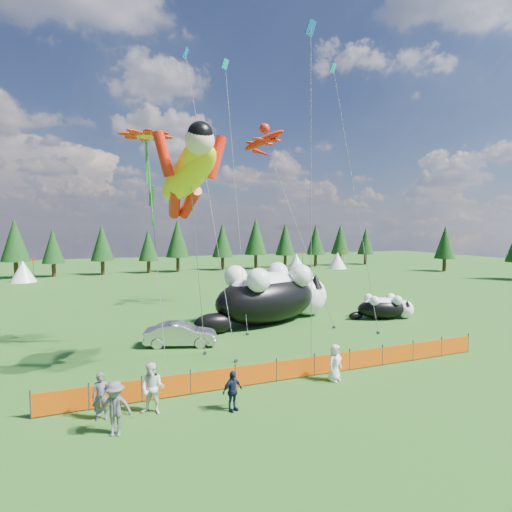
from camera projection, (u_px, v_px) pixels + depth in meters
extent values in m
plane|color=#0C370A|center=(270.00, 359.00, 21.60)|extent=(160.00, 160.00, 0.00)
cylinder|color=#262626|center=(30.00, 405.00, 14.79)|extent=(0.06, 0.06, 1.10)
cylinder|color=#262626|center=(89.00, 396.00, 15.51)|extent=(0.06, 0.06, 1.10)
cylinder|color=#262626|center=(142.00, 389.00, 16.24)|extent=(0.06, 0.06, 1.10)
cylinder|color=#262626|center=(191.00, 382.00, 16.96)|extent=(0.06, 0.06, 1.10)
cylinder|color=#262626|center=(235.00, 376.00, 17.69)|extent=(0.06, 0.06, 1.10)
cylinder|color=#262626|center=(276.00, 370.00, 18.41)|extent=(0.06, 0.06, 1.10)
cylinder|color=#262626|center=(314.00, 365.00, 19.14)|extent=(0.06, 0.06, 1.10)
cylinder|color=#262626|center=(350.00, 360.00, 19.86)|extent=(0.06, 0.06, 1.10)
cylinder|color=#262626|center=(382.00, 355.00, 20.58)|extent=(0.06, 0.06, 1.10)
cylinder|color=#262626|center=(413.00, 351.00, 21.31)|extent=(0.06, 0.06, 1.10)
cylinder|color=#262626|center=(441.00, 347.00, 22.03)|extent=(0.06, 0.06, 1.10)
cylinder|color=#262626|center=(468.00, 343.00, 22.76)|extent=(0.06, 0.06, 1.10)
cube|color=#D74B04|center=(60.00, 402.00, 15.16)|extent=(2.00, 0.04, 0.90)
cube|color=#D74B04|center=(116.00, 394.00, 15.88)|extent=(2.00, 0.04, 0.90)
cube|color=#D74B04|center=(167.00, 387.00, 16.60)|extent=(2.00, 0.04, 0.90)
cube|color=#D74B04|center=(213.00, 380.00, 17.33)|extent=(2.00, 0.04, 0.90)
cube|color=#D74B04|center=(256.00, 374.00, 18.05)|extent=(2.00, 0.04, 0.90)
cube|color=#D74B04|center=(296.00, 368.00, 18.78)|extent=(2.00, 0.04, 0.90)
cube|color=#D74B04|center=(332.00, 363.00, 19.50)|extent=(2.00, 0.04, 0.90)
cube|color=#D74B04|center=(366.00, 358.00, 20.23)|extent=(2.00, 0.04, 0.90)
cube|color=#D74B04|center=(398.00, 354.00, 20.95)|extent=(2.00, 0.04, 0.90)
cube|color=#D74B04|center=(427.00, 349.00, 21.67)|extent=(2.00, 0.04, 0.90)
cube|color=#D74B04|center=(455.00, 346.00, 22.40)|extent=(2.00, 0.04, 0.90)
ellipsoid|color=black|center=(268.00, 299.00, 29.75)|extent=(9.91, 6.87, 3.62)
ellipsoid|color=white|center=(268.00, 287.00, 29.69)|extent=(7.43, 5.03, 2.21)
sphere|color=white|center=(306.00, 295.00, 32.46)|extent=(3.21, 3.21, 3.21)
sphere|color=#F35E89|center=(318.00, 294.00, 33.33)|extent=(0.45, 0.45, 0.45)
ellipsoid|color=black|center=(214.00, 323.00, 26.75)|extent=(3.11, 2.23, 1.41)
cone|color=black|center=(316.00, 281.00, 31.63)|extent=(1.12, 1.12, 1.12)
cone|color=black|center=(298.00, 279.00, 33.10)|extent=(1.12, 1.12, 1.12)
sphere|color=white|center=(278.00, 273.00, 32.04)|extent=(1.69, 1.69, 1.69)
sphere|color=white|center=(301.00, 276.00, 30.04)|extent=(1.69, 1.69, 1.69)
sphere|color=white|center=(236.00, 277.00, 29.35)|extent=(1.69, 1.69, 1.69)
sphere|color=white|center=(258.00, 280.00, 27.35)|extent=(1.69, 1.69, 1.69)
ellipsoid|color=black|center=(382.00, 309.00, 31.18)|extent=(4.29, 2.78, 1.58)
ellipsoid|color=white|center=(382.00, 304.00, 31.15)|extent=(3.22, 2.02, 0.97)
sphere|color=white|center=(404.00, 309.00, 31.40)|extent=(1.40, 1.40, 1.40)
sphere|color=#F35E89|center=(412.00, 309.00, 31.47)|extent=(0.20, 0.20, 0.20)
ellipsoid|color=black|center=(356.00, 315.00, 30.97)|extent=(1.34, 0.90, 0.61)
cone|color=black|center=(407.00, 303.00, 30.94)|extent=(0.49, 0.49, 0.49)
cone|color=black|center=(402.00, 301.00, 31.78)|extent=(0.49, 0.49, 0.49)
sphere|color=white|center=(391.00, 298.00, 31.80)|extent=(0.74, 0.74, 0.74)
sphere|color=white|center=(397.00, 300.00, 30.67)|extent=(0.74, 0.74, 0.74)
sphere|color=white|center=(369.00, 298.00, 31.59)|extent=(0.74, 0.74, 0.74)
sphere|color=white|center=(375.00, 301.00, 30.46)|extent=(0.74, 0.74, 0.74)
imported|color=silver|center=(181.00, 334.00, 24.02)|extent=(4.51, 2.71, 1.40)
imported|color=#515155|center=(101.00, 396.00, 14.75)|extent=(0.67, 0.47, 1.76)
imported|color=silver|center=(152.00, 388.00, 15.22)|extent=(1.11, 0.96, 1.96)
imported|color=#121C33|center=(232.00, 391.00, 15.46)|extent=(1.03, 0.77, 1.57)
imported|color=#515155|center=(115.00, 408.00, 13.61)|extent=(1.35, 0.95, 1.89)
imported|color=silver|center=(335.00, 363.00, 18.48)|extent=(0.99, 0.84, 1.72)
cylinder|color=#595959|center=(197.00, 271.00, 20.52)|extent=(0.03, 0.03, 9.92)
cube|color=#262626|center=(205.00, 353.00, 22.38)|extent=(0.15, 0.15, 0.16)
cylinder|color=#595959|center=(295.00, 223.00, 31.58)|extent=(0.03, 0.03, 17.22)
cube|color=#262626|center=(334.00, 327.00, 28.25)|extent=(0.15, 0.15, 0.16)
cylinder|color=#595959|center=(156.00, 246.00, 20.23)|extent=(0.03, 0.03, 12.98)
cube|color=#262626|center=(167.00, 380.00, 18.46)|extent=(0.15, 0.15, 0.16)
cube|color=#177F20|center=(147.00, 185.00, 22.21)|extent=(0.21, 0.21, 4.71)
cylinder|color=#595959|center=(208.00, 192.00, 23.35)|extent=(0.03, 0.03, 19.38)
cube|color=#262626|center=(236.00, 361.00, 21.09)|extent=(0.15, 0.15, 0.16)
cylinder|color=#595959|center=(353.00, 187.00, 29.61)|extent=(0.03, 0.03, 21.30)
cube|color=#262626|center=(378.00, 333.00, 26.73)|extent=(0.15, 0.15, 0.16)
cylinder|color=#595959|center=(311.00, 202.00, 19.25)|extent=(0.03, 0.03, 16.37)
cube|color=#262626|center=(311.00, 370.00, 19.74)|extent=(0.15, 0.15, 0.16)
cylinder|color=#595959|center=(235.00, 186.00, 29.21)|extent=(0.03, 0.03, 21.37)
cube|color=#262626|center=(247.00, 334.00, 26.42)|extent=(0.15, 0.15, 0.16)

